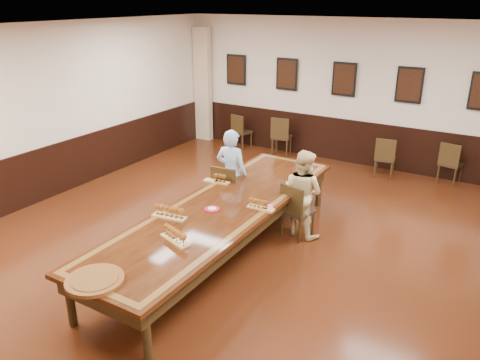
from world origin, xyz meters
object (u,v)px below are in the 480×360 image
Objects in this scene: chair_woman at (298,210)px; conference_table at (222,215)px; spare_chair_a at (242,131)px; person_man at (231,173)px; spare_chair_b at (282,136)px; chair_man at (229,191)px; carved_platter at (95,280)px; person_woman at (303,193)px; spare_chair_d at (451,162)px; spare_chair_c at (385,157)px.

conference_table is (-0.74, -1.07, 0.16)m from chair_woman.
person_man is (1.89, -3.50, 0.34)m from spare_chair_a.
spare_chair_b is at bearing 106.13° from conference_table.
chair_man is 1.49× the size of carved_platter.
person_woman is 0.28× the size of conference_table.
chair_woman is 4.12m from spare_chair_d.
person_man is at bearing 6.51° from chair_woman.
spare_chair_d is at bearing 171.13° from spare_chair_b.
carved_platter is at bearing 92.39° from person_man.
chair_woman is at bearing 75.94° from carved_platter.
person_man reaches higher than chair_man.
person_man is at bearing 116.34° from conference_table.
conference_table is at bearing 87.25° from carved_platter.
spare_chair_a is at bearing -11.63° from spare_chair_c.
person_man is 3.54m from carved_platter.
person_man is at bearing 128.99° from spare_chair_a.
chair_man is 0.68× the size of person_woman.
chair_woman is (1.32, -0.02, -0.03)m from chair_man.
person_woman is 3.59m from carved_platter.
spare_chair_b reaches higher than spare_chair_d.
spare_chair_d is (3.81, 0.12, -0.04)m from spare_chair_b.
spare_chair_a is 5.31m from conference_table.
spare_chair_a is 0.99× the size of spare_chair_d.
chair_man is 3.82m from spare_chair_c.
person_man is at bearing -90.00° from chair_man.
spare_chair_d is 0.17× the size of conference_table.
spare_chair_b is 1.44× the size of carved_platter.
conference_table is at bearing 74.96° from spare_chair_d.
spare_chair_d is (1.25, 0.35, -0.00)m from spare_chair_c.
person_man reaches higher than spare_chair_c.
spare_chair_a is 1.32× the size of carved_platter.
spare_chair_b is 0.66× the size of person_woman.
spare_chair_d reaches higher than spare_chair_a.
spare_chair_c is at bearing -123.15° from chair_man.
conference_table is (0.59, -1.19, -0.16)m from person_man.
chair_man is 0.31m from person_man.
carved_platter is (0.48, -3.51, 0.00)m from person_man.
person_woman reaches higher than spare_chair_a.
chair_man is at bearing 14.97° from person_woman.
spare_chair_a is 3.68m from spare_chair_c.
person_man reaches higher than spare_chair_a.
spare_chair_a is 0.56× the size of person_man.
carved_platter is at bearing 87.97° from person_woman.
spare_chair_b is 4.89m from conference_table.
spare_chair_a is 0.92× the size of spare_chair_b.
person_man reaches higher than spare_chair_b.
spare_chair_c is 6.92m from carved_platter.
person_woman is at bearing 56.92° from conference_table.
spare_chair_c is at bearing -124.02° from person_man.
person_man is (-1.33, 0.13, 0.32)m from chair_woman.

